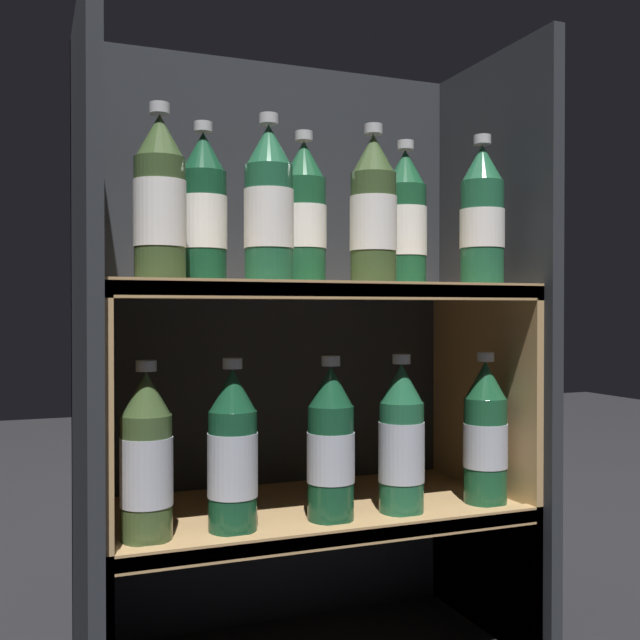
% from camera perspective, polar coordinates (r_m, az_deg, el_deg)
% --- Properties ---
extents(fridge_back_wall, '(0.67, 0.02, 0.96)m').
position_cam_1_polar(fridge_back_wall, '(1.29, -3.35, -1.71)').
color(fridge_back_wall, '#23262B').
rests_on(fridge_back_wall, ground_plane).
extents(fridge_side_left, '(0.02, 0.35, 0.96)m').
position_cam_1_polar(fridge_side_left, '(1.07, -17.44, -2.25)').
color(fridge_side_left, '#23262B').
rests_on(fridge_side_left, ground_plane).
extents(fridge_side_right, '(0.02, 0.35, 0.96)m').
position_cam_1_polar(fridge_side_right, '(1.29, 12.87, -1.73)').
color(fridge_side_right, '#23262B').
rests_on(fridge_side_right, ground_plane).
extents(shelf_lower, '(0.63, 0.31, 0.24)m').
position_cam_1_polar(shelf_lower, '(1.18, -0.66, -16.02)').
color(shelf_lower, tan).
rests_on(shelf_lower, ground_plane).
extents(shelf_upper, '(0.63, 0.31, 0.57)m').
position_cam_1_polar(shelf_upper, '(1.14, -0.71, -5.21)').
color(shelf_upper, tan).
rests_on(shelf_upper, ground_plane).
extents(bottle_upper_front_0, '(0.07, 0.07, 0.23)m').
position_cam_1_polar(bottle_upper_front_0, '(1.00, -12.11, 8.68)').
color(bottle_upper_front_0, '#384C28').
rests_on(bottle_upper_front_0, shelf_upper).
extents(bottle_upper_front_1, '(0.07, 0.07, 0.23)m').
position_cam_1_polar(bottle_upper_front_1, '(1.04, -3.92, 8.45)').
color(bottle_upper_front_1, '#1E5638').
rests_on(bottle_upper_front_1, shelf_upper).
extents(bottle_upper_front_2, '(0.07, 0.07, 0.23)m').
position_cam_1_polar(bottle_upper_front_2, '(1.09, 4.08, 8.05)').
color(bottle_upper_front_2, '#384C28').
rests_on(bottle_upper_front_2, shelf_upper).
extents(bottle_upper_front_3, '(0.07, 0.07, 0.23)m').
position_cam_1_polar(bottle_upper_front_3, '(1.18, 12.25, 7.52)').
color(bottle_upper_front_3, '#1E5638').
rests_on(bottle_upper_front_3, shelf_upper).
extents(bottle_upper_back_0, '(0.07, 0.07, 0.23)m').
position_cam_1_polar(bottle_upper_back_0, '(1.09, -8.88, 8.07)').
color(bottle_upper_back_0, '#144228').
rests_on(bottle_upper_back_0, shelf_upper).
extents(bottle_upper_back_1, '(0.07, 0.07, 0.23)m').
position_cam_1_polar(bottle_upper_back_1, '(1.13, -1.24, 7.83)').
color(bottle_upper_back_1, '#194C2D').
rests_on(bottle_upper_back_1, shelf_upper).
extents(bottle_upper_back_2, '(0.07, 0.07, 0.23)m').
position_cam_1_polar(bottle_upper_back_2, '(1.20, 6.52, 7.38)').
color(bottle_upper_back_2, '#194C2D').
rests_on(bottle_upper_back_2, shelf_upper).
extents(bottle_lower_front_0, '(0.07, 0.07, 0.23)m').
position_cam_1_polar(bottle_lower_front_0, '(1.01, -13.08, -10.39)').
color(bottle_lower_front_0, '#384C28').
rests_on(bottle_lower_front_0, shelf_lower).
extents(bottle_lower_front_1, '(0.07, 0.07, 0.23)m').
position_cam_1_polar(bottle_lower_front_1, '(1.03, -6.67, -10.13)').
color(bottle_lower_front_1, '#144228').
rests_on(bottle_lower_front_1, shelf_lower).
extents(bottle_lower_front_2, '(0.07, 0.07, 0.23)m').
position_cam_1_polar(bottle_lower_front_2, '(1.08, 0.96, -9.62)').
color(bottle_lower_front_2, '#144228').
rests_on(bottle_lower_front_2, shelf_lower).
extents(bottle_lower_front_3, '(0.07, 0.07, 0.23)m').
position_cam_1_polar(bottle_lower_front_3, '(1.12, 6.22, -9.25)').
color(bottle_lower_front_3, '#1E5638').
rests_on(bottle_lower_front_3, shelf_lower).
extents(bottle_lower_front_4, '(0.07, 0.07, 0.23)m').
position_cam_1_polar(bottle_lower_front_4, '(1.20, 12.48, -8.60)').
color(bottle_lower_front_4, '#194C2D').
rests_on(bottle_lower_front_4, shelf_lower).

